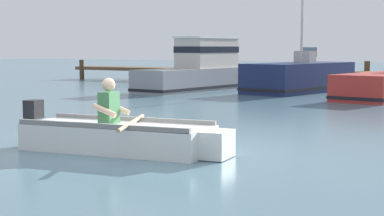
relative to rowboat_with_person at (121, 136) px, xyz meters
name	(u,v)px	position (x,y,z in m)	size (l,w,h in m)	color
ground_plane	(145,153)	(0.42, 0.07, -0.25)	(120.00, 120.00, 0.00)	slate
wooden_dock	(210,70)	(-8.23, 18.20, 0.33)	(15.22, 1.64, 1.16)	brown
rowboat_with_person	(121,136)	(0.00, 0.00, 0.00)	(3.73, 1.84, 1.19)	white
moored_boat_grey	(202,70)	(-6.08, 13.51, 0.52)	(2.34, 6.51, 2.09)	gray
moored_boat_navy	(299,78)	(-2.36, 14.36, 0.28)	(2.91, 5.37, 3.75)	#19234C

